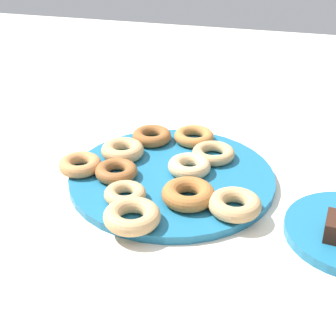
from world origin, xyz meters
TOP-DOWN VIEW (x-y plane):
  - ground_plane at (0.00, 0.00)m, footprint 2.40×2.40m
  - donut_plate at (0.00, 0.00)m, footprint 0.40×0.40m
  - donut_0 at (0.12, -0.04)m, footprint 0.12×0.12m
  - donut_1 at (-0.07, -0.08)m, footprint 0.12×0.12m
  - donut_2 at (-0.05, 0.09)m, footprint 0.14×0.14m
  - donut_3 at (-0.01, -0.15)m, footprint 0.10×0.10m
  - donut_4 at (0.08, -0.13)m, footprint 0.11×0.11m
  - donut_5 at (0.06, 0.11)m, footprint 0.08×0.08m
  - donut_6 at (0.18, 0.03)m, footprint 0.12×0.12m
  - donut_7 at (-0.03, -0.02)m, footprint 0.11×0.11m
  - donut_8 at (0.02, 0.17)m, footprint 0.14×0.14m
  - donut_9 at (-0.14, 0.10)m, footprint 0.09×0.09m
  - donut_10 at (0.10, 0.04)m, footprint 0.09×0.09m

SIDE VIEW (x-z plane):
  - ground_plane at x=0.00m, z-range 0.00..0.00m
  - donut_plate at x=0.00m, z-range 0.00..0.02m
  - donut_1 at x=-0.07m, z-range 0.02..0.04m
  - donut_3 at x=-0.01m, z-range 0.02..0.04m
  - donut_5 at x=0.06m, z-range 0.02..0.04m
  - donut_10 at x=0.10m, z-range 0.02..0.04m
  - donut_4 at x=0.08m, z-range 0.02..0.04m
  - donut_6 at x=0.18m, z-range 0.02..0.04m
  - donut_7 at x=-0.03m, z-range 0.02..0.04m
  - donut_0 at x=0.12m, z-range 0.02..0.04m
  - donut_9 at x=-0.14m, z-range 0.02..0.04m
  - donut_8 at x=0.02m, z-range 0.02..0.04m
  - donut_2 at x=-0.05m, z-range 0.02..0.05m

